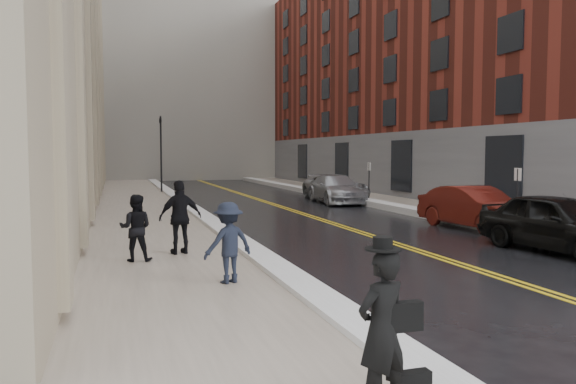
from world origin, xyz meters
TOP-DOWN VIEW (x-y plane):
  - ground at (0.00, 0.00)m, footprint 160.00×160.00m
  - sidewalk_left at (-4.50, 16.00)m, footprint 4.00×64.00m
  - sidewalk_right at (9.00, 16.00)m, footprint 3.00×64.00m
  - lane_stripe_a at (2.38, 16.00)m, footprint 0.12×64.00m
  - lane_stripe_b at (2.62, 16.00)m, footprint 0.12×64.00m
  - snow_ridge_left at (-2.20, 16.00)m, footprint 0.70×60.80m
  - snow_ridge_right at (7.15, 16.00)m, footprint 0.85×60.80m
  - building_right at (17.50, 23.00)m, footprint 14.00×50.00m
  - tower_far_right at (14.00, 66.00)m, footprint 22.00×18.00m
  - traffic_signal at (-2.60, 30.00)m, footprint 0.18×0.15m
  - parking_sign_near at (7.90, 8.00)m, footprint 0.06×0.35m
  - parking_sign_far at (7.90, 20.00)m, footprint 0.06×0.35m
  - car_black at (6.08, 4.06)m, footprint 2.37×5.00m
  - car_maroon at (6.80, 8.88)m, footprint 2.11×4.85m
  - car_silver_near at (6.06, 20.32)m, footprint 2.60×5.51m
  - car_silver_far at (6.80, 22.16)m, footprint 2.69×5.40m
  - pedestrian_main at (-3.12, -3.40)m, footprint 0.69×0.56m
  - pedestrian_a at (-5.18, 5.49)m, footprint 0.89×0.76m
  - pedestrian_b at (-3.49, 2.60)m, footprint 1.19×0.91m
  - pedestrian_c at (-4.04, 6.16)m, footprint 1.19×0.68m

SIDE VIEW (x-z plane):
  - ground at x=0.00m, z-range 0.00..0.00m
  - lane_stripe_a at x=2.38m, z-range 0.00..0.01m
  - lane_stripe_b at x=2.62m, z-range 0.00..0.01m
  - sidewalk_left at x=-4.50m, z-range 0.00..0.15m
  - sidewalk_right at x=9.00m, z-range 0.00..0.15m
  - snow_ridge_left at x=-2.20m, z-range 0.00..0.26m
  - snow_ridge_right at x=7.15m, z-range 0.00..0.30m
  - car_silver_far at x=6.80m, z-range 0.00..1.47m
  - car_maroon at x=6.80m, z-range 0.00..1.55m
  - car_silver_near at x=6.06m, z-range 0.00..1.55m
  - car_black at x=6.08m, z-range 0.00..1.65m
  - pedestrian_a at x=-5.18m, z-range 0.15..1.76m
  - pedestrian_b at x=-3.49m, z-range 0.15..1.78m
  - pedestrian_main at x=-3.12m, z-range 0.15..1.80m
  - pedestrian_c at x=-4.04m, z-range 0.15..2.06m
  - parking_sign_near at x=7.90m, z-range 0.24..2.47m
  - parking_sign_far at x=7.90m, z-range 0.24..2.47m
  - traffic_signal at x=-2.60m, z-range 0.48..5.68m
  - building_right at x=17.50m, z-range 0.00..18.00m
  - tower_far_right at x=14.00m, z-range 0.00..44.00m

